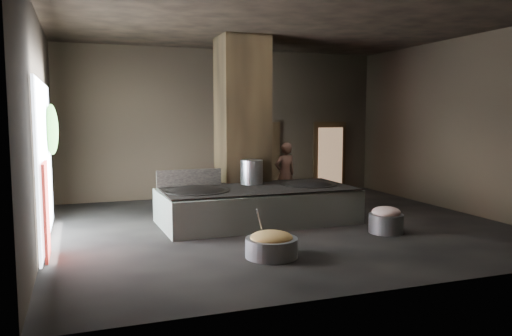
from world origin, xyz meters
name	(u,v)px	position (x,y,z in m)	size (l,w,h in m)	color
floor	(280,227)	(0.00, 0.00, -0.05)	(10.00, 9.00, 0.10)	black
ceiling	(281,22)	(0.00, 0.00, 4.55)	(10.00, 9.00, 0.10)	black
back_wall	(225,123)	(0.00, 4.55, 2.25)	(10.00, 0.10, 4.50)	black
front_wall	(405,134)	(0.00, -4.55, 2.25)	(10.00, 0.10, 4.50)	black
left_wall	(37,129)	(-5.05, 0.00, 2.25)	(0.10, 9.00, 4.50)	black
right_wall	(461,125)	(5.05, 0.00, 2.25)	(0.10, 9.00, 4.50)	black
pillar	(242,125)	(-0.30, 1.90, 2.25)	(1.20, 1.20, 4.50)	black
hearth_platform	(257,206)	(-0.41, 0.44, 0.39)	(4.49, 2.15, 0.78)	#AEBEAB
platform_cap	(257,188)	(-0.41, 0.44, 0.82)	(4.40, 2.11, 0.03)	black
wok_left	(197,194)	(-1.86, 0.39, 0.75)	(1.42, 1.42, 0.39)	black
wok_left_rim	(197,191)	(-1.86, 0.39, 0.82)	(1.45, 1.45, 0.05)	black
wok_right	(309,188)	(0.94, 0.49, 0.75)	(1.32, 1.32, 0.37)	black
wok_right_rim	(309,185)	(0.94, 0.49, 0.82)	(1.35, 1.35, 0.05)	black
stock_pot	(252,172)	(-0.36, 0.99, 1.13)	(0.55, 0.55, 0.59)	#939499
splash_guard	(189,178)	(-1.86, 1.19, 1.03)	(1.56, 0.06, 0.39)	black
cook	(285,174)	(1.10, 2.32, 0.87)	(0.64, 0.41, 1.75)	brown
veg_basin	(271,248)	(-1.14, -2.36, 0.17)	(0.93, 0.93, 0.34)	slate
veg_fill	(271,238)	(-1.14, -2.36, 0.35)	(0.77, 0.77, 0.24)	#92994A
ladle	(261,225)	(-1.29, -2.21, 0.55)	(0.03, 0.03, 0.74)	#939499
meat_basin	(386,223)	(1.84, -1.46, 0.20)	(0.73, 0.73, 0.40)	slate
meat_fill	(386,212)	(1.84, -1.46, 0.45)	(0.61, 0.61, 0.23)	tan
doorway_near	(262,159)	(1.20, 4.45, 1.10)	(1.18, 0.08, 2.38)	black
doorway_near_glow	(267,160)	(1.43, 4.66, 1.05)	(0.90, 0.04, 2.12)	#8C6647
doorway_far	(329,157)	(3.60, 4.45, 1.10)	(1.18, 0.08, 2.38)	black
doorway_far_glow	(330,159)	(3.59, 4.36, 1.05)	(0.88, 0.04, 2.09)	#8C6647
left_opening	(45,162)	(-4.95, 0.20, 1.60)	(0.04, 4.20, 3.10)	white
pavilion_sliver	(46,211)	(-4.88, -1.10, 0.85)	(0.05, 0.90, 1.70)	maroon
tree_silhouette	(52,129)	(-4.85, 1.30, 2.20)	(0.28, 1.10, 1.10)	#194714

